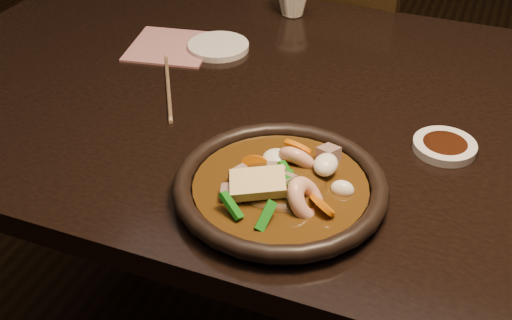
% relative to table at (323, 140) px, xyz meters
% --- Properties ---
extents(table, '(1.60, 0.90, 0.75)m').
position_rel_table_xyz_m(table, '(0.00, 0.00, 0.00)').
color(table, black).
rests_on(table, floor).
extents(chair, '(0.46, 0.46, 0.85)m').
position_rel_table_xyz_m(chair, '(-0.14, 0.60, -0.21)').
color(chair, black).
rests_on(chair, floor).
extents(plate, '(0.31, 0.31, 0.03)m').
position_rel_table_xyz_m(plate, '(0.01, -0.27, 0.09)').
color(plate, black).
rests_on(plate, table).
extents(stirfry, '(0.18, 0.21, 0.07)m').
position_rel_table_xyz_m(stirfry, '(0.02, -0.27, 0.10)').
color(stirfry, '#3A230A').
rests_on(stirfry, plate).
extents(soy_dish, '(0.10, 0.10, 0.01)m').
position_rel_table_xyz_m(soy_dish, '(0.21, -0.07, 0.08)').
color(soy_dish, silver).
rests_on(soy_dish, table).
extents(saucer_left, '(0.12, 0.12, 0.01)m').
position_rel_table_xyz_m(saucer_left, '(-0.26, 0.13, 0.08)').
color(saucer_left, silver).
rests_on(saucer_left, table).
extents(chopsticks, '(0.13, 0.22, 0.01)m').
position_rel_table_xyz_m(chopsticks, '(-0.28, -0.05, 0.08)').
color(chopsticks, '#A27F5C').
rests_on(chopsticks, table).
extents(napkin, '(0.19, 0.19, 0.00)m').
position_rel_table_xyz_m(napkin, '(-0.36, 0.10, 0.08)').
color(napkin, '#9D6062').
rests_on(napkin, table).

